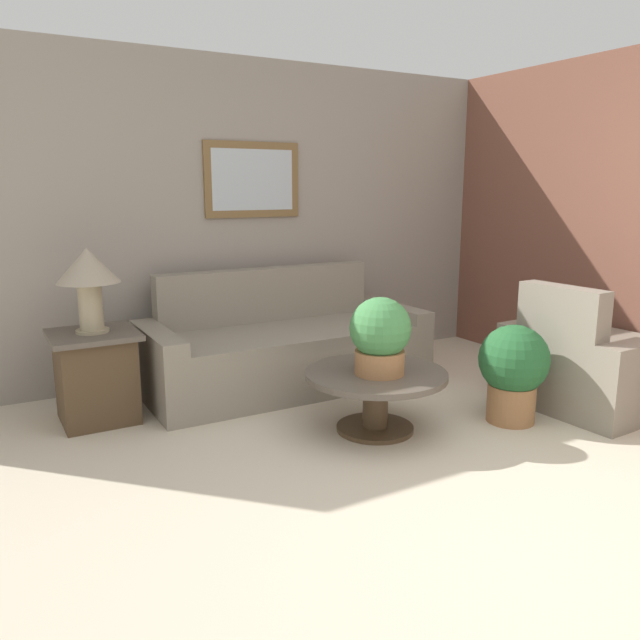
# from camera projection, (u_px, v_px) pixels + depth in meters

# --- Properties ---
(ground_plane) EXTENTS (20.00, 20.00, 0.00)m
(ground_plane) POSITION_uv_depth(u_px,v_px,m) (524.00, 519.00, 3.02)
(ground_plane) COLOR beige
(wall_back) EXTENTS (6.51, 0.09, 2.60)m
(wall_back) POSITION_uv_depth(u_px,v_px,m) (259.00, 218.00, 5.33)
(wall_back) COLOR gray
(wall_back) RESTS_ON ground_plane
(wall_right) EXTENTS (0.06, 5.01, 2.60)m
(wall_right) POSITION_uv_depth(u_px,v_px,m) (591.00, 220.00, 5.13)
(wall_right) COLOR brown
(wall_right) RESTS_ON ground_plane
(couch_main) EXTENTS (2.22, 0.93, 0.91)m
(couch_main) POSITION_uv_depth(u_px,v_px,m) (284.00, 349.00, 4.99)
(couch_main) COLOR gray
(couch_main) RESTS_ON ground_plane
(armchair) EXTENTS (1.04, 1.04, 0.91)m
(armchair) POSITION_uv_depth(u_px,v_px,m) (591.00, 366.00, 4.55)
(armchair) COLOR gray
(armchair) RESTS_ON ground_plane
(coffee_table) EXTENTS (0.92, 0.92, 0.40)m
(coffee_table) POSITION_uv_depth(u_px,v_px,m) (376.00, 388.00, 4.05)
(coffee_table) COLOR #4C3823
(coffee_table) RESTS_ON ground_plane
(side_table) EXTENTS (0.56, 0.56, 0.62)m
(side_table) POSITION_uv_depth(u_px,v_px,m) (96.00, 376.00, 4.23)
(side_table) COLOR #4C3823
(side_table) RESTS_ON ground_plane
(table_lamp) EXTENTS (0.41, 0.41, 0.56)m
(table_lamp) POSITION_uv_depth(u_px,v_px,m) (88.00, 273.00, 4.08)
(table_lamp) COLOR tan
(table_lamp) RESTS_ON side_table
(potted_plant_on_table) EXTENTS (0.39, 0.39, 0.50)m
(potted_plant_on_table) POSITION_uv_depth(u_px,v_px,m) (381.00, 335.00, 3.93)
(potted_plant_on_table) COLOR #9E6B42
(potted_plant_on_table) RESTS_ON coffee_table
(potted_plant_floor) EXTENTS (0.47, 0.47, 0.67)m
(potted_plant_floor) POSITION_uv_depth(u_px,v_px,m) (513.00, 369.00, 4.19)
(potted_plant_floor) COLOR #9E6B42
(potted_plant_floor) RESTS_ON ground_plane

